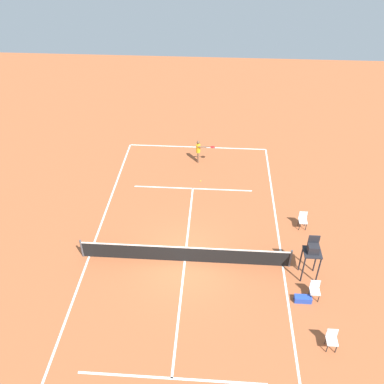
# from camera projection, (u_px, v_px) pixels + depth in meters

# --- Properties ---
(ground_plane) EXTENTS (60.00, 60.00, 0.00)m
(ground_plane) POSITION_uv_depth(u_px,v_px,m) (185.00, 261.00, 20.47)
(ground_plane) COLOR #AD5933
(court_lines) EXTENTS (9.75, 22.20, 0.01)m
(court_lines) POSITION_uv_depth(u_px,v_px,m) (185.00, 261.00, 20.47)
(court_lines) COLOR white
(court_lines) RESTS_ON ground
(tennis_net) EXTENTS (10.35, 0.10, 1.07)m
(tennis_net) POSITION_uv_depth(u_px,v_px,m) (185.00, 254.00, 20.17)
(tennis_net) COLOR #4C4C51
(tennis_net) RESTS_ON ground
(player_serving) EXTENTS (1.25, 0.53, 1.61)m
(player_serving) POSITION_uv_depth(u_px,v_px,m) (199.00, 150.00, 27.18)
(player_serving) COLOR brown
(player_serving) RESTS_ON ground
(tennis_ball) EXTENTS (0.07, 0.07, 0.07)m
(tennis_ball) POSITION_uv_depth(u_px,v_px,m) (201.00, 181.00, 25.90)
(tennis_ball) COLOR #CCE033
(tennis_ball) RESTS_ON ground
(umpire_chair) EXTENTS (0.80, 0.80, 2.41)m
(umpire_chair) POSITION_uv_depth(u_px,v_px,m) (312.00, 252.00, 18.75)
(umpire_chair) COLOR #232328
(umpire_chair) RESTS_ON ground
(courtside_chair_near) EXTENTS (0.44, 0.46, 0.95)m
(courtside_chair_near) POSITION_uv_depth(u_px,v_px,m) (332.00, 339.00, 16.38)
(courtside_chair_near) COLOR #262626
(courtside_chair_near) RESTS_ON ground
(courtside_chair_mid) EXTENTS (0.44, 0.46, 0.95)m
(courtside_chair_mid) POSITION_uv_depth(u_px,v_px,m) (303.00, 219.00, 22.18)
(courtside_chair_mid) COLOR #262626
(courtside_chair_mid) RESTS_ON ground
(courtside_chair_far) EXTENTS (0.44, 0.46, 0.95)m
(courtside_chair_far) POSITION_uv_depth(u_px,v_px,m) (315.00, 289.00, 18.37)
(courtside_chair_far) COLOR #262626
(courtside_chair_far) RESTS_ON ground
(equipment_bag) EXTENTS (0.76, 0.32, 0.30)m
(equipment_bag) POSITION_uv_depth(u_px,v_px,m) (303.00, 299.00, 18.42)
(equipment_bag) COLOR #2647B7
(equipment_bag) RESTS_ON ground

